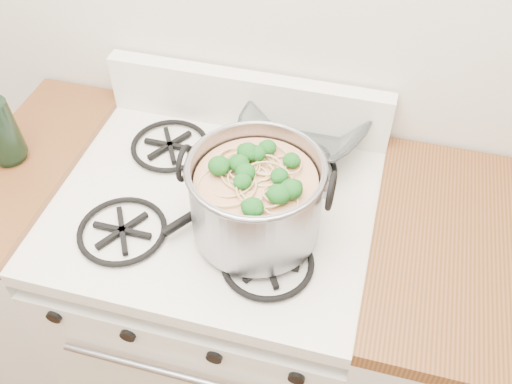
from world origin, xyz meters
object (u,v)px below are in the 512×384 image
at_px(stock_pot, 256,198).
at_px(spatula, 251,178).
at_px(glass_bowl, 306,131).
at_px(gas_range, 222,307).

relative_size(stock_pot, spatula, 1.05).
distance_m(stock_pot, glass_bowl, 0.35).
height_order(gas_range, stock_pot, stock_pot).
distance_m(gas_range, spatula, 0.51).
bearing_deg(gas_range, stock_pot, -28.16).
xyz_separation_m(stock_pot, glass_bowl, (0.05, 0.33, -0.08)).
xyz_separation_m(stock_pot, spatula, (-0.05, 0.13, -0.08)).
relative_size(gas_range, glass_bowl, 7.22).
bearing_deg(glass_bowl, gas_range, -122.16).
relative_size(spatula, glass_bowl, 2.42).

